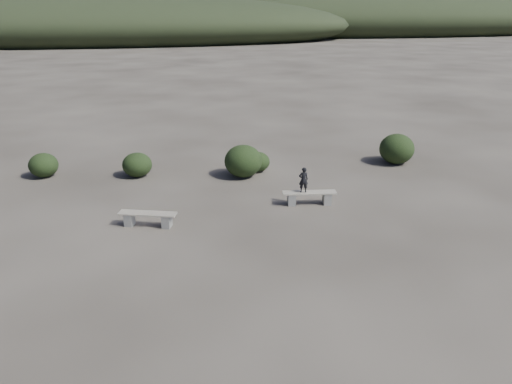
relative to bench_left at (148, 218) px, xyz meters
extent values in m
plane|color=#2F2A24|center=(4.04, -3.86, -0.27)|extent=(1200.00, 1200.00, 0.00)
cube|color=gray|center=(-0.58, 0.15, -0.07)|extent=(0.33, 0.40, 0.40)
cube|color=gray|center=(0.58, -0.15, -0.07)|extent=(0.33, 0.40, 0.40)
cube|color=gray|center=(0.00, 0.00, 0.15)|extent=(1.84, 0.82, 0.05)
cube|color=gray|center=(4.79, 1.12, -0.07)|extent=(0.28, 0.38, 0.41)
cube|color=gray|center=(6.01, 1.03, -0.07)|extent=(0.28, 0.38, 0.41)
cube|color=gray|center=(5.40, 1.08, 0.16)|extent=(1.87, 0.52, 0.05)
imported|color=black|center=(5.18, 1.09, 0.63)|extent=(0.33, 0.22, 0.89)
ellipsoid|color=black|center=(-0.72, 4.98, 0.21)|extent=(1.18, 1.18, 0.96)
ellipsoid|color=black|center=(3.49, 4.37, 0.37)|extent=(1.50, 1.50, 1.29)
ellipsoid|color=black|center=(4.15, 4.98, 0.13)|extent=(1.01, 1.01, 0.81)
ellipsoid|color=black|center=(10.25, 5.22, 0.38)|extent=(1.49, 1.49, 1.30)
ellipsoid|color=black|center=(10.46, 5.44, 0.24)|extent=(1.23, 1.23, 1.03)
ellipsoid|color=black|center=(-4.42, 5.44, 0.21)|extent=(1.14, 1.14, 0.97)
ellipsoid|color=black|center=(-20.96, 86.14, 2.43)|extent=(110.00, 40.00, 12.00)
ellipsoid|color=black|center=(39.04, 106.14, 2.88)|extent=(120.00, 44.00, 14.00)
ellipsoid|color=#2F392E|center=(4.04, 156.14, 5.13)|extent=(190.00, 64.00, 24.00)
camera|label=1|loc=(1.39, -14.52, 6.22)|focal=35.00mm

